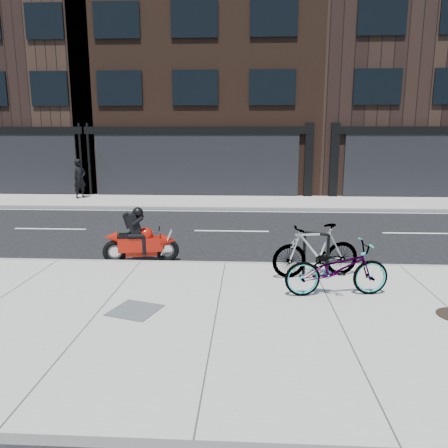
# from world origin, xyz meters

# --- Properties ---
(ground) EXTENTS (120.00, 120.00, 0.00)m
(ground) POSITION_xyz_m (0.00, 0.00, 0.00)
(ground) COLOR black
(ground) RESTS_ON ground
(sidewalk_near) EXTENTS (60.00, 6.00, 0.13)m
(sidewalk_near) POSITION_xyz_m (0.00, -5.00, 0.07)
(sidewalk_near) COLOR gray
(sidewalk_near) RESTS_ON ground
(sidewalk_far) EXTENTS (60.00, 3.50, 0.13)m
(sidewalk_far) POSITION_xyz_m (0.00, 7.75, 0.07)
(sidewalk_far) COLOR gray
(sidewalk_far) RESTS_ON ground
(building_midwest) EXTENTS (10.00, 10.00, 12.00)m
(building_midwest) POSITION_xyz_m (-12.00, 14.50, 6.00)
(building_midwest) COLOR black
(building_midwest) RESTS_ON ground
(building_center) EXTENTS (12.00, 10.00, 14.50)m
(building_center) POSITION_xyz_m (-2.00, 14.50, 7.25)
(building_center) COLOR black
(building_center) RESTS_ON ground
(building_mideast) EXTENTS (12.00, 10.00, 12.50)m
(building_mideast) POSITION_xyz_m (10.00, 14.50, 6.25)
(building_mideast) COLOR black
(building_mideast) RESTS_ON ground
(bike_rack) EXTENTS (0.53, 0.25, 0.94)m
(bike_rack) POSITION_xyz_m (1.96, -2.79, 0.68)
(bike_rack) COLOR black
(bike_rack) RESTS_ON sidewalk_near
(bicycle_front) EXTENTS (2.01, 0.91, 1.02)m
(bicycle_front) POSITION_xyz_m (2.17, -3.92, 0.64)
(bicycle_front) COLOR gray
(bicycle_front) RESTS_ON sidewalk_near
(bicycle_rear) EXTENTS (1.95, 0.94, 1.13)m
(bicycle_rear) POSITION_xyz_m (1.94, -2.85, 0.69)
(bicycle_rear) COLOR gray
(bicycle_rear) RESTS_ON sidewalk_near
(motorcycle) EXTENTS (1.83, 0.63, 1.38)m
(motorcycle) POSITION_xyz_m (-1.99, -1.58, 0.56)
(motorcycle) COLOR black
(motorcycle) RESTS_ON ground
(pedestrian) EXTENTS (0.72, 0.79, 1.82)m
(pedestrian) POSITION_xyz_m (-7.33, 8.20, 1.04)
(pedestrian) COLOR black
(pedestrian) RESTS_ON sidewalk_far
(utility_grate) EXTENTS (0.95, 0.95, 0.02)m
(utility_grate) POSITION_xyz_m (-1.39, -4.86, 0.14)
(utility_grate) COLOR #505052
(utility_grate) RESTS_ON sidewalk_near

